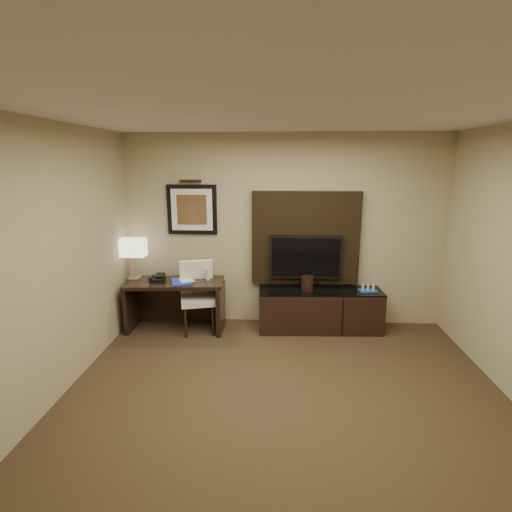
# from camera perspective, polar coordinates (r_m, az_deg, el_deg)

# --- Properties ---
(floor) EXTENTS (4.50, 5.00, 0.01)m
(floor) POSITION_cam_1_polar(r_m,az_deg,el_deg) (3.86, 4.15, -23.59)
(floor) COLOR #352717
(floor) RESTS_ON ground
(ceiling) EXTENTS (4.50, 5.00, 0.01)m
(ceiling) POSITION_cam_1_polar(r_m,az_deg,el_deg) (3.11, 5.04, 20.49)
(ceiling) COLOR silver
(ceiling) RESTS_ON wall_back
(wall_back) EXTENTS (4.50, 0.01, 2.70)m
(wall_back) POSITION_cam_1_polar(r_m,az_deg,el_deg) (5.67, 4.03, 3.55)
(wall_back) COLOR tan
(wall_back) RESTS_ON floor
(wall_left) EXTENTS (0.01, 5.00, 2.70)m
(wall_left) POSITION_cam_1_polar(r_m,az_deg,el_deg) (3.89, -30.82, -2.88)
(wall_left) COLOR tan
(wall_left) RESTS_ON floor
(desk) EXTENTS (1.36, 0.66, 0.71)m
(desk) POSITION_cam_1_polar(r_m,az_deg,el_deg) (5.72, -11.38, -6.93)
(desk) COLOR black
(desk) RESTS_ON floor
(credenza) EXTENTS (1.71, 0.55, 0.58)m
(credenza) POSITION_cam_1_polar(r_m,az_deg,el_deg) (5.69, 9.11, -7.63)
(credenza) COLOR black
(credenza) RESTS_ON floor
(tv_wall_panel) EXTENTS (1.50, 0.12, 1.30)m
(tv_wall_panel) POSITION_cam_1_polar(r_m,az_deg,el_deg) (5.63, 7.08, 2.60)
(tv_wall_panel) COLOR black
(tv_wall_panel) RESTS_ON wall_back
(tv) EXTENTS (1.00, 0.08, 0.60)m
(tv) POSITION_cam_1_polar(r_m,az_deg,el_deg) (5.59, 7.07, -0.11)
(tv) COLOR black
(tv) RESTS_ON tv_wall_panel
(artwork) EXTENTS (0.70, 0.04, 0.70)m
(artwork) POSITION_cam_1_polar(r_m,az_deg,el_deg) (5.73, -9.11, 6.56)
(artwork) COLOR black
(artwork) RESTS_ON wall_back
(picture_light) EXTENTS (0.04, 0.04, 0.30)m
(picture_light) POSITION_cam_1_polar(r_m,az_deg,el_deg) (5.66, -9.34, 10.54)
(picture_light) COLOR #432A15
(picture_light) RESTS_ON wall_back
(desk_chair) EXTENTS (0.57, 0.62, 0.95)m
(desk_chair) POSITION_cam_1_polar(r_m,az_deg,el_deg) (5.56, -8.31, -6.05)
(desk_chair) COLOR beige
(desk_chair) RESTS_ON floor
(table_lamp) EXTENTS (0.33, 0.19, 0.54)m
(table_lamp) POSITION_cam_1_polar(r_m,az_deg,el_deg) (5.82, -17.09, -0.49)
(table_lamp) COLOR tan
(table_lamp) RESTS_ON desk
(desk_phone) EXTENTS (0.22, 0.20, 0.10)m
(desk_phone) POSITION_cam_1_polar(r_m,az_deg,el_deg) (5.63, -13.87, -3.06)
(desk_phone) COLOR black
(desk_phone) RESTS_ON desk
(blue_folder) EXTENTS (0.35, 0.41, 0.02)m
(blue_folder) POSITION_cam_1_polar(r_m,az_deg,el_deg) (5.53, -10.60, -3.61)
(blue_folder) COLOR #1935A2
(blue_folder) RESTS_ON desk
(book) EXTENTS (0.17, 0.11, 0.24)m
(book) POSITION_cam_1_polar(r_m,az_deg,el_deg) (5.51, -10.87, -2.49)
(book) COLOR #B2AE8C
(book) RESTS_ON desk
(water_bottle) EXTENTS (0.07, 0.07, 0.17)m
(water_bottle) POSITION_cam_1_polar(r_m,az_deg,el_deg) (5.56, -6.89, -2.58)
(water_bottle) COLOR silver
(water_bottle) RESTS_ON desk
(ice_bucket) EXTENTS (0.19, 0.19, 0.19)m
(ice_bucket) POSITION_cam_1_polar(r_m,az_deg,el_deg) (5.55, 7.34, -3.85)
(ice_bucket) COLOR black
(ice_bucket) RESTS_ON credenza
(minibar_tray) EXTENTS (0.26, 0.18, 0.09)m
(minibar_tray) POSITION_cam_1_polar(r_m,az_deg,el_deg) (5.66, 15.72, -4.48)
(minibar_tray) COLOR #1A51AE
(minibar_tray) RESTS_ON credenza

